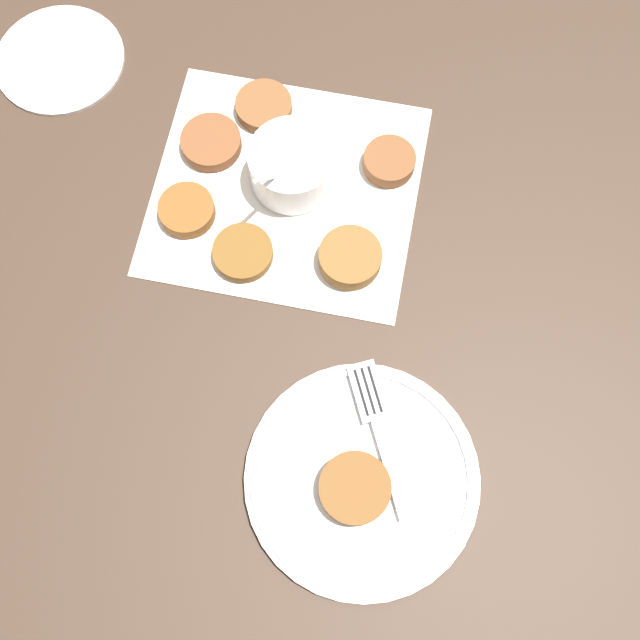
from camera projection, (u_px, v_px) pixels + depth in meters
name	position (u px, v px, depth m)	size (l,w,h in m)	color
ground_plane	(289.00, 179.00, 0.85)	(4.00, 4.00, 0.00)	#38281E
napkin	(283.00, 189.00, 0.84)	(0.30, 0.27, 0.00)	silver
sauce_bowl	(293.00, 168.00, 0.82)	(0.10, 0.11, 0.09)	silver
fritter_0	(350.00, 258.00, 0.80)	(0.07, 0.07, 0.02)	brown
fritter_1	(211.00, 142.00, 0.85)	(0.07, 0.07, 0.02)	brown
fritter_2	(243.00, 253.00, 0.81)	(0.07, 0.07, 0.01)	brown
fritter_3	(389.00, 161.00, 0.84)	(0.06, 0.06, 0.02)	brown
fritter_4	(264.00, 106.00, 0.87)	(0.07, 0.07, 0.01)	brown
fritter_5	(187.00, 210.00, 0.82)	(0.06, 0.06, 0.02)	brown
serving_plate	(362.00, 478.00, 0.74)	(0.23, 0.23, 0.02)	silver
fritter_on_plate	(355.00, 488.00, 0.72)	(0.07, 0.07, 0.02)	brown
fork	(377.00, 421.00, 0.74)	(0.09, 0.15, 0.00)	silver
extra_saucer	(59.00, 58.00, 0.89)	(0.15, 0.15, 0.01)	silver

